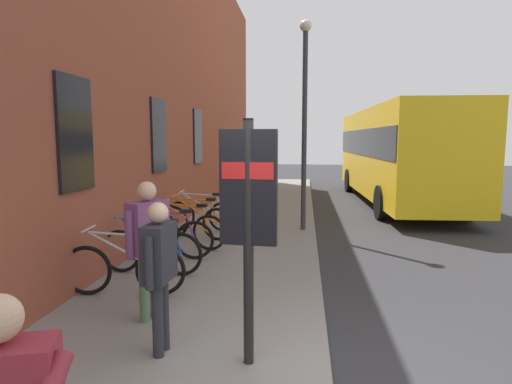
{
  "coord_description": "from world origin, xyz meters",
  "views": [
    {
      "loc": [
        -3.78,
        0.29,
        2.33
      ],
      "look_at": [
        2.48,
        0.99,
        1.56
      ],
      "focal_mm": 30.39,
      "sensor_mm": 36.0,
      "label": 1
    }
  ],
  "objects_px": {
    "bicycle_by_door": "(166,239)",
    "pedestrian_crossing_street": "(159,262)",
    "bicycle_far_end": "(202,215)",
    "pedestrian_near_bus": "(148,236)",
    "transit_info_sign": "(248,204)",
    "city_bus": "(396,150)",
    "bicycle_under_window": "(196,222)",
    "bicycle_beside_lamp": "(124,269)",
    "bicycle_end_of_row": "(186,230)",
    "bicycle_mid_rack": "(151,251)",
    "street_lamp": "(305,107)"
  },
  "relations": [
    {
      "from": "bicycle_by_door",
      "to": "pedestrian_crossing_street",
      "type": "bearing_deg",
      "value": -162.87
    },
    {
      "from": "bicycle_far_end",
      "to": "pedestrian_near_bus",
      "type": "relative_size",
      "value": 1.04
    },
    {
      "from": "pedestrian_near_bus",
      "to": "transit_info_sign",
      "type": "bearing_deg",
      "value": -124.07
    },
    {
      "from": "bicycle_far_end",
      "to": "transit_info_sign",
      "type": "relative_size",
      "value": 0.74
    },
    {
      "from": "pedestrian_near_bus",
      "to": "city_bus",
      "type": "bearing_deg",
      "value": -24.77
    },
    {
      "from": "bicycle_under_window",
      "to": "transit_info_sign",
      "type": "height_order",
      "value": "transit_info_sign"
    },
    {
      "from": "bicycle_under_window",
      "to": "transit_info_sign",
      "type": "bearing_deg",
      "value": -160.35
    },
    {
      "from": "bicycle_beside_lamp",
      "to": "bicycle_under_window",
      "type": "height_order",
      "value": "same"
    },
    {
      "from": "bicycle_end_of_row",
      "to": "pedestrian_crossing_street",
      "type": "xyz_separation_m",
      "value": [
        -4.22,
        -0.92,
        0.58
      ]
    },
    {
      "from": "bicycle_mid_rack",
      "to": "transit_info_sign",
      "type": "xyz_separation_m",
      "value": [
        -2.64,
        -1.96,
        1.21
      ]
    },
    {
      "from": "bicycle_far_end",
      "to": "bicycle_mid_rack",
      "type": "bearing_deg",
      "value": 179.13
    },
    {
      "from": "bicycle_mid_rack",
      "to": "city_bus",
      "type": "xyz_separation_m",
      "value": [
        9.43,
        -5.77,
        1.41
      ]
    },
    {
      "from": "transit_info_sign",
      "to": "bicycle_end_of_row",
      "type": "bearing_deg",
      "value": 23.1
    },
    {
      "from": "city_bus",
      "to": "pedestrian_crossing_street",
      "type": "bearing_deg",
      "value": 158.41
    },
    {
      "from": "transit_info_sign",
      "to": "bicycle_mid_rack",
      "type": "bearing_deg",
      "value": 36.54
    },
    {
      "from": "bicycle_end_of_row",
      "to": "pedestrian_crossing_street",
      "type": "bearing_deg",
      "value": -167.75
    },
    {
      "from": "bicycle_end_of_row",
      "to": "bicycle_beside_lamp",
      "type": "bearing_deg",
      "value": 176.91
    },
    {
      "from": "city_bus",
      "to": "pedestrian_near_bus",
      "type": "xyz_separation_m",
      "value": [
        -11.16,
        5.15,
        -0.76
      ]
    },
    {
      "from": "bicycle_end_of_row",
      "to": "bicycle_under_window",
      "type": "height_order",
      "value": "same"
    },
    {
      "from": "city_bus",
      "to": "street_lamp",
      "type": "height_order",
      "value": "street_lamp"
    },
    {
      "from": "city_bus",
      "to": "bicycle_mid_rack",
      "type": "bearing_deg",
      "value": 148.54
    },
    {
      "from": "bicycle_under_window",
      "to": "bicycle_far_end",
      "type": "xyz_separation_m",
      "value": [
        0.82,
        0.06,
        0.0
      ]
    },
    {
      "from": "bicycle_end_of_row",
      "to": "pedestrian_crossing_street",
      "type": "relative_size",
      "value": 1.11
    },
    {
      "from": "bicycle_mid_rack",
      "to": "bicycle_far_end",
      "type": "xyz_separation_m",
      "value": [
        3.36,
        -0.05,
        0.0
      ]
    },
    {
      "from": "bicycle_beside_lamp",
      "to": "bicycle_under_window",
      "type": "xyz_separation_m",
      "value": [
        3.53,
        -0.14,
        0.0
      ]
    },
    {
      "from": "pedestrian_crossing_street",
      "to": "pedestrian_near_bus",
      "type": "bearing_deg",
      "value": 27.09
    },
    {
      "from": "transit_info_sign",
      "to": "bicycle_beside_lamp",
      "type": "bearing_deg",
      "value": 50.3
    },
    {
      "from": "street_lamp",
      "to": "bicycle_mid_rack",
      "type": "bearing_deg",
      "value": 147.36
    },
    {
      "from": "bicycle_under_window",
      "to": "city_bus",
      "type": "height_order",
      "value": "city_bus"
    },
    {
      "from": "pedestrian_crossing_street",
      "to": "bicycle_far_end",
      "type": "bearing_deg",
      "value": 9.42
    },
    {
      "from": "bicycle_by_door",
      "to": "city_bus",
      "type": "xyz_separation_m",
      "value": [
        8.56,
        -5.79,
        1.41
      ]
    },
    {
      "from": "street_lamp",
      "to": "transit_info_sign",
      "type": "bearing_deg",
      "value": 175.5
    },
    {
      "from": "bicycle_end_of_row",
      "to": "city_bus",
      "type": "distance_m",
      "value": 9.69
    },
    {
      "from": "bicycle_end_of_row",
      "to": "bicycle_under_window",
      "type": "xyz_separation_m",
      "value": [
        0.86,
        0.01,
        0.0
      ]
    },
    {
      "from": "bicycle_under_window",
      "to": "street_lamp",
      "type": "bearing_deg",
      "value": -60.97
    },
    {
      "from": "bicycle_by_door",
      "to": "transit_info_sign",
      "type": "xyz_separation_m",
      "value": [
        -3.51,
        -1.98,
        1.21
      ]
    },
    {
      "from": "city_bus",
      "to": "pedestrian_crossing_street",
      "type": "distance_m",
      "value": 12.9
    },
    {
      "from": "city_bus",
      "to": "transit_info_sign",
      "type": "bearing_deg",
      "value": 162.48
    },
    {
      "from": "bicycle_mid_rack",
      "to": "bicycle_far_end",
      "type": "bearing_deg",
      "value": -0.87
    },
    {
      "from": "bicycle_mid_rack",
      "to": "bicycle_end_of_row",
      "type": "bearing_deg",
      "value": -3.86
    },
    {
      "from": "bicycle_beside_lamp",
      "to": "bicycle_by_door",
      "type": "relative_size",
      "value": 1.0
    },
    {
      "from": "bicycle_end_of_row",
      "to": "pedestrian_near_bus",
      "type": "height_order",
      "value": "pedestrian_near_bus"
    },
    {
      "from": "transit_info_sign",
      "to": "pedestrian_crossing_street",
      "type": "distance_m",
      "value": 1.13
    },
    {
      "from": "bicycle_mid_rack",
      "to": "street_lamp",
      "type": "distance_m",
      "value": 5.25
    },
    {
      "from": "bicycle_under_window",
      "to": "bicycle_by_door",
      "type": "bearing_deg",
      "value": 175.61
    },
    {
      "from": "bicycle_mid_rack",
      "to": "bicycle_under_window",
      "type": "distance_m",
      "value": 2.54
    },
    {
      "from": "bicycle_beside_lamp",
      "to": "transit_info_sign",
      "type": "height_order",
      "value": "transit_info_sign"
    },
    {
      "from": "bicycle_beside_lamp",
      "to": "transit_info_sign",
      "type": "relative_size",
      "value": 0.74
    },
    {
      "from": "bicycle_far_end",
      "to": "pedestrian_crossing_street",
      "type": "distance_m",
      "value": 6.01
    },
    {
      "from": "bicycle_by_door",
      "to": "pedestrian_crossing_street",
      "type": "xyz_separation_m",
      "value": [
        -3.41,
        -1.05,
        0.58
      ]
    }
  ]
}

